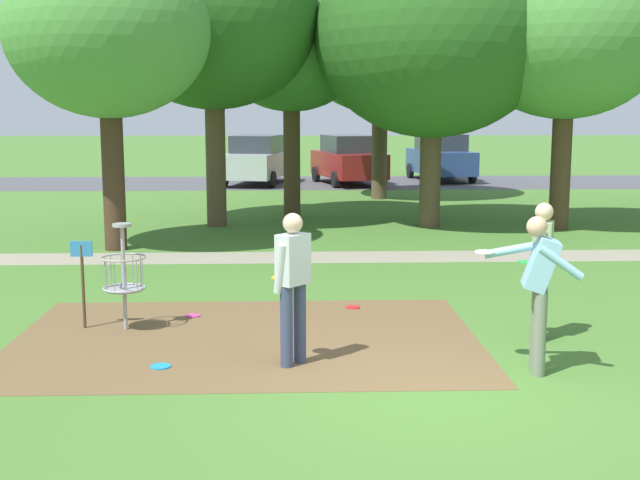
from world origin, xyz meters
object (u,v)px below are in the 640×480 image
Objects in this scene: player_waiting_left at (293,280)px; tree_far_center at (108,32)px; tree_far_left at (291,47)px; parked_car_center_left at (348,160)px; disc_golf_basket at (119,272)px; frisbee_near_basket at (193,316)px; player_foreground_watching at (539,284)px; tree_mid_left at (433,36)px; player_throwing at (542,263)px; frisbee_mid_grass at (353,307)px; tree_far_right at (381,42)px; frisbee_by_tee at (161,367)px; tree_mid_right at (567,34)px; parked_car_leftmost at (257,160)px; parked_car_center_right at (441,157)px; tree_near_left at (213,20)px.

player_waiting_left is 9.17m from tree_far_center.
parked_car_center_left is (2.16, 9.54, -3.46)m from tree_far_left.
frisbee_near_basket is at bearing 37.09° from disc_golf_basket.
player_foreground_watching is 0.28× the size of tree_far_left.
tree_mid_left is at bearing -30.00° from tree_far_left.
frisbee_near_basket is at bearing -68.51° from tree_far_center.
tree_far_left reaches higher than player_throwing.
frisbee_near_basket is (-1.37, 2.21, -0.96)m from player_waiting_left.
parked_car_center_left reaches higher than frisbee_mid_grass.
disc_golf_basket is at bearing 158.16° from player_foreground_watching.
disc_golf_basket is at bearing -101.49° from tree_far_left.
tree_far_right is (6.37, 9.34, 0.56)m from tree_far_center.
player_throwing is 8.46× the size of frisbee_near_basket.
player_waiting_left is 7.58× the size of frisbee_by_tee.
player_waiting_left is 22.31m from parked_car_center_left.
tree_far_right is at bearing 80.67° from player_waiting_left.
frisbee_near_basket is at bearing -133.78° from tree_mid_right.
tree_mid_right reaches higher than frisbee_mid_grass.
player_waiting_left is at bearing -65.36° from tree_far_center.
player_waiting_left is 0.28× the size of tree_far_center.
tree_mid_right is at bearing 70.62° from player_throwing.
tree_far_right is (4.18, 14.89, 4.86)m from frisbee_near_basket.
frisbee_by_tee and frisbee_mid_grass have the same top height.
parked_car_leftmost is 1.03× the size of parked_car_center_right.
tree_far_left is at bearing 101.22° from player_foreground_watching.
player_foreground_watching is 23.02m from parked_car_leftmost.
player_waiting_left is 0.26× the size of tree_mid_right.
frisbee_near_basket is 16.22m from tree_far_right.
player_foreground_watching is at bearing -4.54° from frisbee_by_tee.
frisbee_near_basket is 12.03m from tree_mid_right.
player_throwing is 3.17m from player_waiting_left.
parked_car_leftmost reaches higher than frisbee_by_tee.
tree_mid_right is at bearing 14.18° from tree_far_center.
player_throwing is at bearing -38.47° from frisbee_mid_grass.
player_throwing is 0.24× the size of tree_near_left.
frisbee_mid_grass is 9.62m from tree_mid_left.
parked_car_center_right reaches higher than player_foreground_watching.
frisbee_by_tee is at bearing -104.01° from tree_far_right.
tree_far_right is (4.62, 5.95, -0.03)m from tree_near_left.
frisbee_mid_grass is at bearing -83.87° from parked_car_leftmost.
player_foreground_watching is 0.24× the size of tree_far_right.
disc_golf_basket is 20.77m from parked_car_leftmost.
tree_mid_left is 1.14× the size of tree_far_center.
tree_far_center is at bearing -111.70° from parked_car_center_left.
tree_near_left is 1.62× the size of parked_car_center_right.
player_foreground_watching is at bearing -68.97° from tree_near_left.
tree_far_center is (-6.60, 6.87, 3.34)m from player_throwing.
parked_car_leftmost is (-3.87, 22.69, -0.06)m from player_foreground_watching.
tree_mid_left is 1.13× the size of tree_far_left.
player_waiting_left is 2.77m from frisbee_near_basket.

